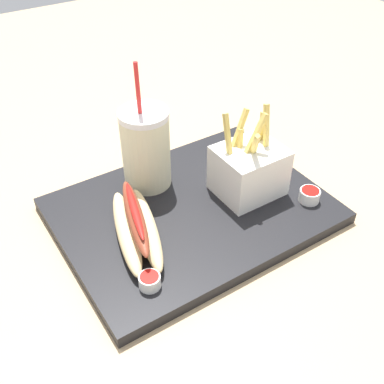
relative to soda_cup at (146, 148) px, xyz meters
The scene contains 7 objects.
ground_plane 0.14m from the soda_cup, 106.66° to the left, with size 2.40×2.40×0.02m, color tan.
food_tray 0.13m from the soda_cup, 106.66° to the left, with size 0.43×0.32×0.02m, color black.
soda_cup is the anchor object (origin of this frame).
fries_basket 0.18m from the soda_cup, 139.10° to the left, with size 0.11×0.09×0.15m.
hot_dog_1 0.15m from the soda_cup, 54.15° to the left, with size 0.11×0.20×0.06m.
ketchup_cup_1 0.28m from the soda_cup, 136.45° to the left, with size 0.03×0.03×0.02m.
ketchup_cup_2 0.24m from the soda_cup, 61.85° to the left, with size 0.03×0.03×0.02m.
Camera 1 is at (0.32, 0.49, 0.52)m, focal length 43.49 mm.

